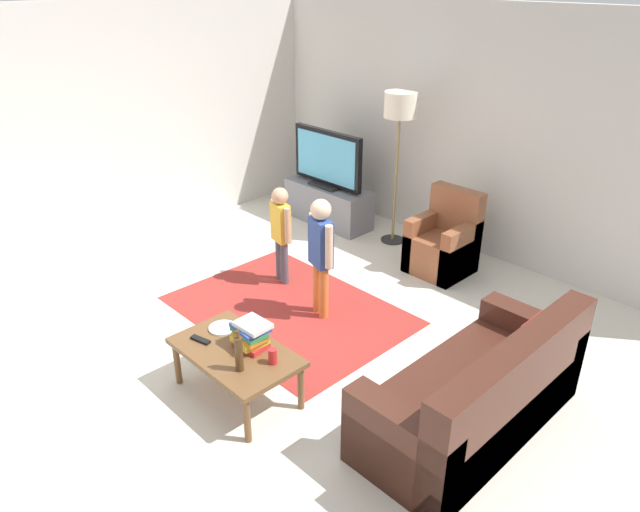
% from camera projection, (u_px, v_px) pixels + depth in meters
% --- Properties ---
extents(ground, '(7.80, 7.80, 0.00)m').
position_uv_depth(ground, '(271.00, 342.00, 5.20)').
color(ground, beige).
extents(wall_back, '(6.00, 0.12, 2.70)m').
position_uv_depth(wall_back, '(476.00, 133.00, 6.47)').
color(wall_back, silver).
rests_on(wall_back, ground).
extents(wall_left, '(0.12, 6.00, 2.70)m').
position_uv_depth(wall_left, '(95.00, 131.00, 6.54)').
color(wall_left, silver).
rests_on(wall_left, ground).
extents(area_rug, '(2.20, 1.60, 0.01)m').
position_uv_depth(area_rug, '(289.00, 310.00, 5.69)').
color(area_rug, '#9E2D28').
rests_on(area_rug, ground).
extents(tv_stand, '(1.20, 0.44, 0.50)m').
position_uv_depth(tv_stand, '(328.00, 204.00, 7.56)').
color(tv_stand, slate).
rests_on(tv_stand, ground).
extents(tv, '(1.10, 0.28, 0.71)m').
position_uv_depth(tv, '(327.00, 159.00, 7.28)').
color(tv, black).
rests_on(tv, tv_stand).
extents(couch, '(0.80, 1.80, 0.86)m').
position_uv_depth(couch, '(481.00, 398.00, 4.08)').
color(couch, '#472319').
rests_on(couch, ground).
extents(armchair, '(0.60, 0.60, 0.90)m').
position_uv_depth(armchair, '(445.00, 245.00, 6.33)').
color(armchair, brown).
rests_on(armchair, ground).
extents(floor_lamp, '(0.36, 0.36, 1.78)m').
position_uv_depth(floor_lamp, '(400.00, 113.00, 6.46)').
color(floor_lamp, '#262626').
rests_on(floor_lamp, ground).
extents(child_near_tv, '(0.34, 0.17, 1.04)m').
position_uv_depth(child_near_tv, '(281.00, 227.00, 5.95)').
color(child_near_tv, '#4C4C59').
rests_on(child_near_tv, ground).
extents(child_center, '(0.38, 0.21, 1.17)m').
position_uv_depth(child_center, '(321.00, 248.00, 5.32)').
color(child_center, orange).
rests_on(child_center, ground).
extents(coffee_table, '(1.00, 0.60, 0.42)m').
position_uv_depth(coffee_table, '(236.00, 355.00, 4.40)').
color(coffee_table, brown).
rests_on(coffee_table, ground).
extents(book_stack, '(0.30, 0.25, 0.21)m').
position_uv_depth(book_stack, '(251.00, 334.00, 4.37)').
color(book_stack, red).
rests_on(book_stack, coffee_table).
extents(bottle, '(0.06, 0.06, 0.33)m').
position_uv_depth(bottle, '(239.00, 353.00, 4.10)').
color(bottle, '#4C3319').
rests_on(bottle, coffee_table).
extents(tv_remote, '(0.18, 0.09, 0.02)m').
position_uv_depth(tv_remote, '(201.00, 340.00, 4.48)').
color(tv_remote, black).
rests_on(tv_remote, coffee_table).
extents(soda_can, '(0.07, 0.07, 0.12)m').
position_uv_depth(soda_can, '(273.00, 356.00, 4.21)').
color(soda_can, red).
rests_on(soda_can, coffee_table).
extents(plate, '(0.22, 0.22, 0.02)m').
position_uv_depth(plate, '(223.00, 328.00, 4.63)').
color(plate, white).
rests_on(plate, coffee_table).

